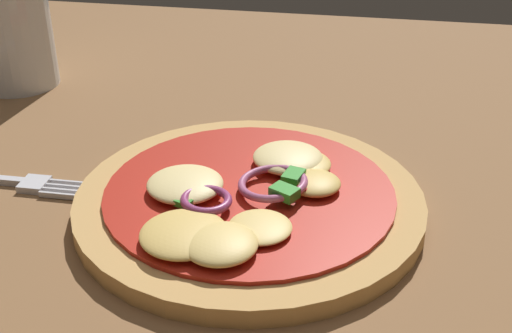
# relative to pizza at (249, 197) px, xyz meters

# --- Properties ---
(dining_table) EXTENTS (1.19, 0.93, 0.03)m
(dining_table) POSITION_rel_pizza_xyz_m (0.05, 0.00, -0.03)
(dining_table) COLOR brown
(dining_table) RESTS_ON ground
(pizza) EXTENTS (0.23, 0.23, 0.03)m
(pizza) POSITION_rel_pizza_xyz_m (0.00, 0.00, 0.00)
(pizza) COLOR tan
(pizza) RESTS_ON dining_table
(beer_glass) EXTENTS (0.07, 0.07, 0.13)m
(beer_glass) POSITION_rel_pizza_xyz_m (-0.26, 0.18, 0.05)
(beer_glass) COLOR silver
(beer_glass) RESTS_ON dining_table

